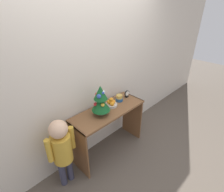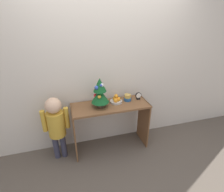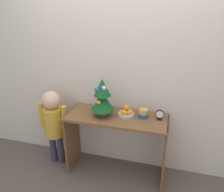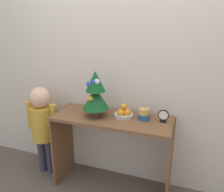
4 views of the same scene
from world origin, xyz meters
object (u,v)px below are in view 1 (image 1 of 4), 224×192
object	(u,v)px
singing_bowl	(119,98)
child_figure	(62,147)
fruit_bowl	(111,103)
desk_clock	(127,94)
mini_tree	(101,100)

from	to	relation	value
singing_bowl	child_figure	xyz separation A→B (m)	(-1.09, -0.07, -0.21)
fruit_bowl	desk_clock	bearing A→B (deg)	1.60
singing_bowl	child_figure	world-z (taller)	child_figure
mini_tree	fruit_bowl	xyz separation A→B (m)	(0.26, 0.06, -0.19)
fruit_bowl	child_figure	xyz separation A→B (m)	(-0.90, -0.06, -0.20)
singing_bowl	desk_clock	bearing A→B (deg)	-1.29
singing_bowl	mini_tree	bearing A→B (deg)	-170.39
singing_bowl	desk_clock	xyz separation A→B (m)	(0.18, -0.00, 0.01)
child_figure	mini_tree	bearing A→B (deg)	-0.46
mini_tree	child_figure	xyz separation A→B (m)	(-0.64, 0.01, -0.39)
mini_tree	fruit_bowl	world-z (taller)	mini_tree
fruit_bowl	desk_clock	xyz separation A→B (m)	(0.37, 0.01, 0.02)
desk_clock	child_figure	bearing A→B (deg)	-176.98
singing_bowl	child_figure	size ratio (longest dim) A/B	0.11
mini_tree	desk_clock	bearing A→B (deg)	6.56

